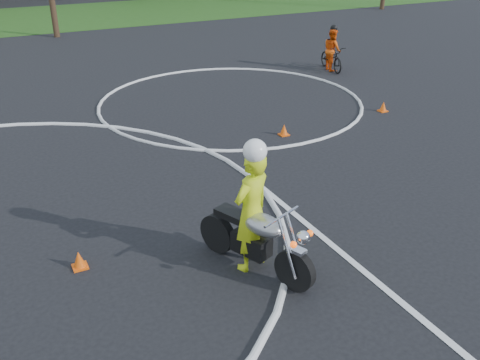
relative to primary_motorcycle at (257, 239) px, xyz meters
name	(u,v)px	position (x,y,z in m)	size (l,w,h in m)	color
course_markings	(58,186)	(-2.32, 4.52, -0.57)	(19.05, 19.05, 0.12)	silver
primary_motorcycle	(257,239)	(0.00, 0.00, 0.00)	(1.06, 2.15, 1.19)	black
rider_primary_grp	(252,208)	(-0.02, 0.14, 0.49)	(0.86, 0.72, 2.22)	#C6DE17
rider_second_grp	(332,54)	(8.58, 9.97, 0.01)	(0.93, 1.83, 1.67)	black
traffic_cones	(163,239)	(-1.10, 1.34, -0.44)	(17.10, 9.79, 0.30)	#F2570C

